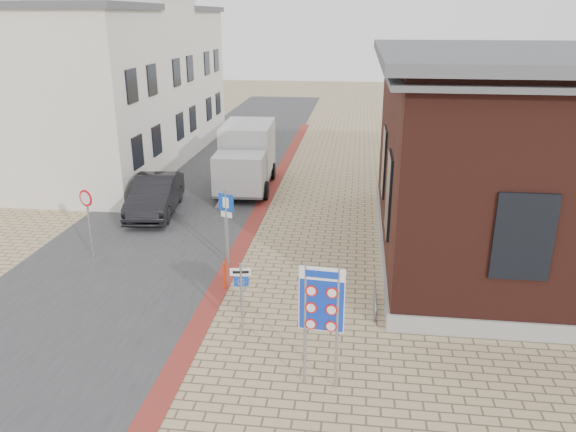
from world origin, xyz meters
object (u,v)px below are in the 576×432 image
at_px(essen_sign, 241,290).
at_px(parking_sign, 227,216).
at_px(sedan, 155,195).
at_px(border_sign, 322,302).
at_px(box_truck, 246,156).
at_px(bollard, 224,276).

height_order(essen_sign, parking_sign, parking_sign).
distance_m(sedan, parking_sign, 6.37).
relative_size(border_sign, essen_sign, 1.42).
bearing_deg(border_sign, sedan, 130.74).
bearing_deg(box_truck, bollard, -85.60).
bearing_deg(border_sign, bollard, 131.81).
distance_m(sedan, bollard, 7.82).
relative_size(parking_sign, bollard, 2.86).
distance_m(border_sign, bollard, 5.59).
distance_m(sedan, essen_sign, 10.50).
height_order(box_truck, essen_sign, box_truck).
relative_size(essen_sign, parking_sign, 0.80).
bearing_deg(sedan, box_truck, 45.96).
height_order(sedan, essen_sign, essen_sign).
bearing_deg(box_truck, essen_sign, -82.49).
xyz_separation_m(box_truck, parking_sign, (1.13, -8.86, 0.21)).
relative_size(box_truck, parking_sign, 2.27).
bearing_deg(box_truck, border_sign, -76.05).
relative_size(sedan, border_sign, 1.63).
relative_size(sedan, box_truck, 0.82).
bearing_deg(box_truck, parking_sign, -85.95).
distance_m(parking_sign, bollard, 2.15).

